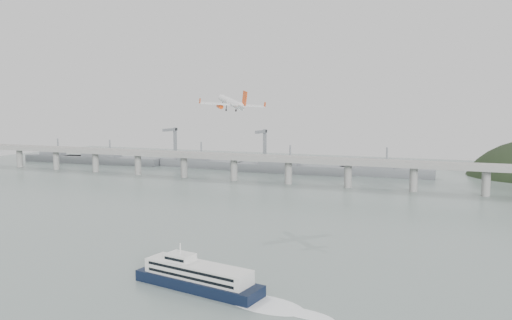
% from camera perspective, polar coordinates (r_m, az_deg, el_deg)
% --- Properties ---
extents(ground, '(900.00, 900.00, 0.00)m').
position_cam_1_polar(ground, '(225.96, -5.37, -10.54)').
color(ground, slate).
rests_on(ground, ground).
extents(bridge, '(800.00, 22.00, 23.90)m').
position_cam_1_polar(bridge, '(407.31, 7.58, -0.50)').
color(bridge, gray).
rests_on(bridge, ground).
extents(distant_fleet, '(453.00, 60.90, 40.00)m').
position_cam_1_polar(distant_fleet, '(526.76, -7.03, -0.21)').
color(distant_fleet, slate).
rests_on(distant_fleet, ground).
extents(ferry, '(81.65, 23.89, 15.46)m').
position_cam_1_polar(ferry, '(184.20, -6.66, -13.13)').
color(ferry, black).
rests_on(ferry, ground).
extents(airliner, '(34.99, 34.46, 11.53)m').
position_cam_1_polar(airliner, '(282.13, -2.79, 6.55)').
color(airliner, white).
rests_on(airliner, ground).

